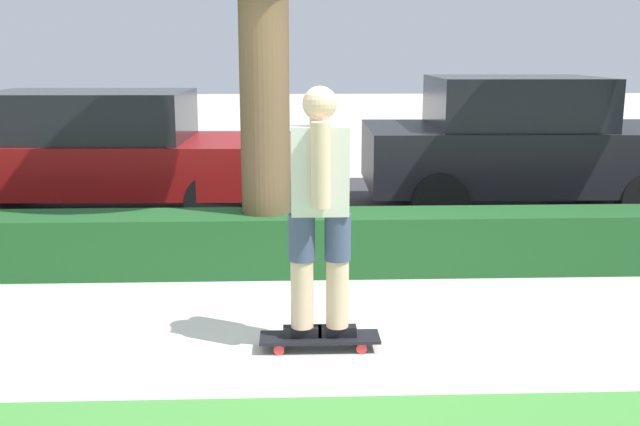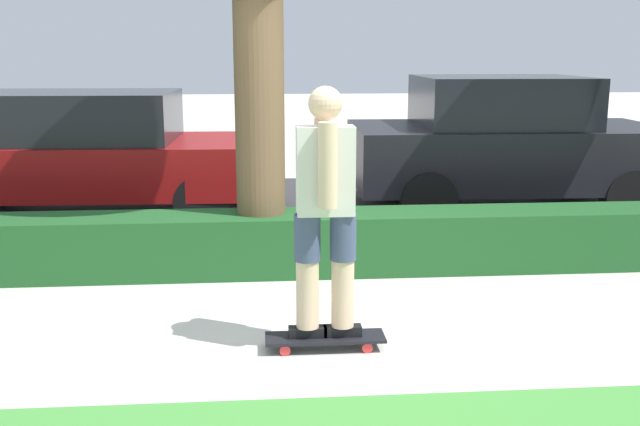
{
  "view_description": "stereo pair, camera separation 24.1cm",
  "coord_description": "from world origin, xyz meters",
  "views": [
    {
      "loc": [
        -0.25,
        -5.05,
        2.0
      ],
      "look_at": [
        -0.02,
        0.6,
        0.77
      ],
      "focal_mm": 42.0,
      "sensor_mm": 36.0,
      "label": 1
    },
    {
      "loc": [
        -0.49,
        -5.04,
        2.0
      ],
      "look_at": [
        -0.02,
        0.6,
        0.77
      ],
      "focal_mm": 42.0,
      "sensor_mm": 36.0,
      "label": 2
    }
  ],
  "objects": [
    {
      "name": "street_asphalt",
      "position": [
        0.0,
        4.2,
        0.0
      ],
      "size": [
        16.1,
        5.0,
        0.01
      ],
      "color": "#38383A",
      "rests_on": "ground_plane"
    },
    {
      "name": "parked_car_middle",
      "position": [
        2.62,
        4.18,
        0.85
      ],
      "size": [
        3.92,
        2.07,
        1.68
      ],
      "rotation": [
        0.0,
        0.0,
        -0.03
      ],
      "color": "black",
      "rests_on": "ground_plane"
    },
    {
      "name": "parked_car_front",
      "position": [
        -2.59,
        4.2,
        0.78
      ],
      "size": [
        4.63,
        2.01,
        1.51
      ],
      "rotation": [
        0.0,
        0.0,
        -0.03
      ],
      "color": "maroon",
      "rests_on": "ground_plane"
    },
    {
      "name": "skater_person",
      "position": [
        -0.06,
        -0.25,
        0.99
      ],
      "size": [
        0.5,
        0.43,
        1.69
      ],
      "color": "black",
      "rests_on": "skateboard"
    },
    {
      "name": "hedge_row",
      "position": [
        0.0,
        1.6,
        0.27
      ],
      "size": [
        16.1,
        0.6,
        0.55
      ],
      "color": "#1E5123",
      "rests_on": "ground_plane"
    },
    {
      "name": "ground_plane",
      "position": [
        0.0,
        0.0,
        0.0
      ],
      "size": [
        60.0,
        60.0,
        0.0
      ],
      "primitive_type": "plane",
      "color": "beige"
    },
    {
      "name": "skateboard",
      "position": [
        -0.06,
        -0.25,
        0.07
      ],
      "size": [
        0.82,
        0.24,
        0.09
      ],
      "color": "black",
      "rests_on": "ground_plane"
    }
  ]
}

